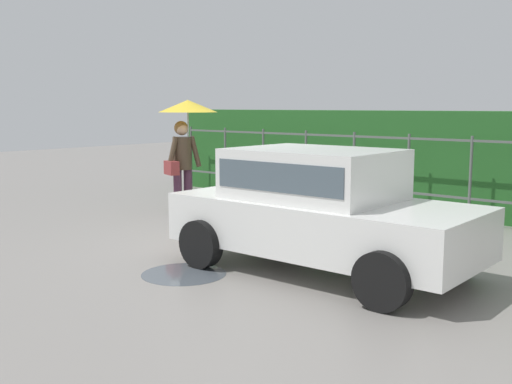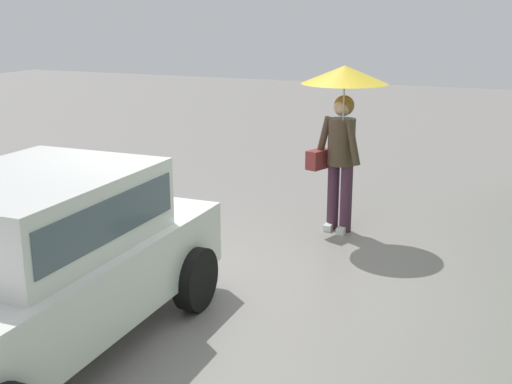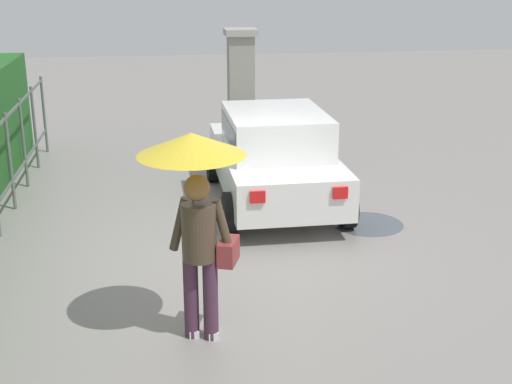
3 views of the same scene
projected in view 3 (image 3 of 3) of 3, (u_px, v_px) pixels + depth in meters
The scene contains 5 objects.
ground_plane at pixel (245, 246), 9.39m from camera, with size 40.00×40.00×0.00m, color gray.
car at pixel (274, 153), 10.80m from camera, with size 3.77×1.92×1.48m.
pedestrian at pixel (196, 185), 6.70m from camera, with size 1.05×1.05×2.10m.
gate_pillar at pixel (241, 92), 13.42m from camera, with size 0.60×0.60×2.42m.
puddle_near at pixel (368, 224), 10.16m from camera, with size 1.02×1.02×0.00m, color #4C545B.
Camera 3 is at (-8.63, 1.03, 3.64)m, focal length 49.28 mm.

